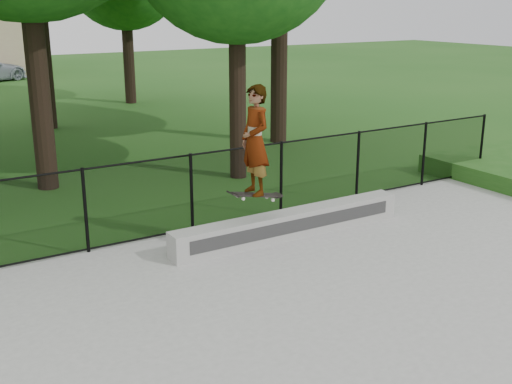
% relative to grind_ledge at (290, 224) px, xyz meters
% --- Properties ---
extents(grind_ledge, '(4.77, 0.40, 0.48)m').
position_rel_grind_ledge_xyz_m(grind_ledge, '(0.00, 0.00, 0.00)').
color(grind_ledge, '#A1A09C').
rests_on(grind_ledge, concrete_slab).
extents(skater_airborne, '(0.83, 0.70, 2.04)m').
position_rel_grind_ledge_xyz_m(skater_airborne, '(-0.82, -0.09, 1.64)').
color(skater_airborne, black).
rests_on(skater_airborne, ground).
extents(chainlink_fence, '(16.06, 0.06, 1.50)m').
position_rel_grind_ledge_xyz_m(chainlink_fence, '(-1.41, 1.20, 0.51)').
color(chainlink_fence, black).
rests_on(chainlink_fence, concrete_slab).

